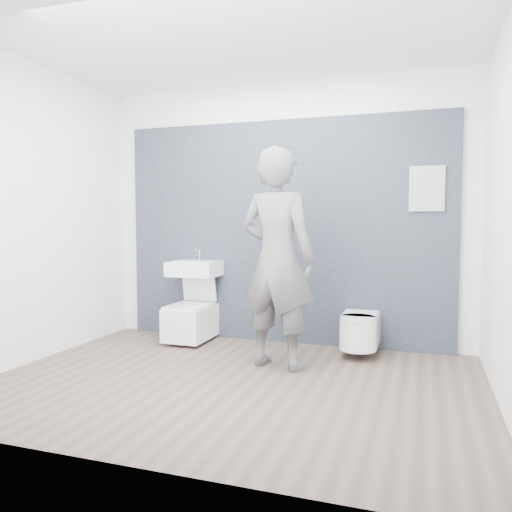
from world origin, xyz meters
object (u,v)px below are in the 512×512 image
(toilet_square, at_px, (191,320))
(toilet_rounded, at_px, (359,331))
(washbasin, at_px, (194,268))
(visitor, at_px, (277,259))

(toilet_square, height_order, toilet_rounded, toilet_square)
(washbasin, distance_m, toilet_square, 0.57)
(toilet_square, distance_m, toilet_rounded, 1.82)
(toilet_rounded, xyz_separation_m, visitor, (-0.66, -0.61, 0.73))
(washbasin, distance_m, toilet_rounded, 1.91)
(washbasin, height_order, toilet_rounded, washbasin)
(toilet_rounded, bearing_deg, visitor, -137.20)
(visitor, bearing_deg, toilet_square, -15.86)
(toilet_square, height_order, visitor, visitor)
(toilet_square, bearing_deg, washbasin, 90.00)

